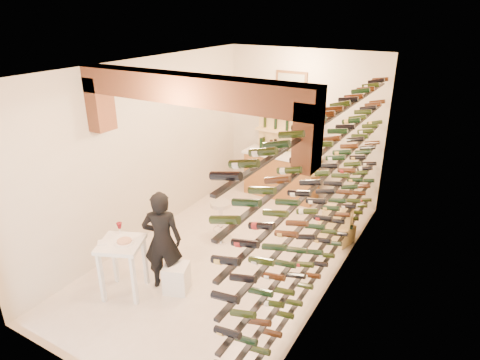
% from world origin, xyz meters
% --- Properties ---
extents(ground, '(6.00, 6.00, 0.00)m').
position_xyz_m(ground, '(0.00, 0.00, 0.00)').
color(ground, beige).
rests_on(ground, ground).
extents(room_shell, '(3.52, 6.02, 3.21)m').
position_xyz_m(room_shell, '(0.00, -0.26, 2.25)').
color(room_shell, beige).
rests_on(room_shell, ground).
extents(wine_rack, '(0.32, 5.70, 2.56)m').
position_xyz_m(wine_rack, '(1.53, 0.00, 1.55)').
color(wine_rack, black).
rests_on(wine_rack, ground).
extents(back_counter, '(1.70, 0.62, 1.29)m').
position_xyz_m(back_counter, '(-0.30, 2.65, 0.53)').
color(back_counter, '#98612F').
rests_on(back_counter, ground).
extents(back_shelving, '(1.40, 0.31, 2.73)m').
position_xyz_m(back_shelving, '(-0.30, 2.89, 1.17)').
color(back_shelving, '#E3C180').
rests_on(back_shelving, ground).
extents(tasting_table, '(0.78, 0.78, 1.05)m').
position_xyz_m(tasting_table, '(-0.85, -1.65, 0.71)').
color(tasting_table, white).
rests_on(tasting_table, ground).
extents(white_stool, '(0.45, 0.45, 0.44)m').
position_xyz_m(white_stool, '(-0.21, -1.23, 0.22)').
color(white_stool, white).
rests_on(white_stool, ground).
extents(person, '(0.69, 0.61, 1.58)m').
position_xyz_m(person, '(-0.45, -1.21, 0.79)').
color(person, black).
rests_on(person, ground).
extents(chrome_barstool, '(0.39, 0.39, 0.76)m').
position_xyz_m(chrome_barstool, '(-0.43, 0.35, 0.44)').
color(chrome_barstool, silver).
rests_on(chrome_barstool, ground).
extents(crate_lower, '(0.66, 0.55, 0.34)m').
position_xyz_m(crate_lower, '(1.40, 1.39, 0.17)').
color(crate_lower, '#E7C87F').
rests_on(crate_lower, ground).
extents(crate_upper, '(0.54, 0.40, 0.29)m').
position_xyz_m(crate_upper, '(1.40, 1.39, 0.49)').
color(crate_upper, '#E7C87F').
rests_on(crate_upper, crate_lower).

